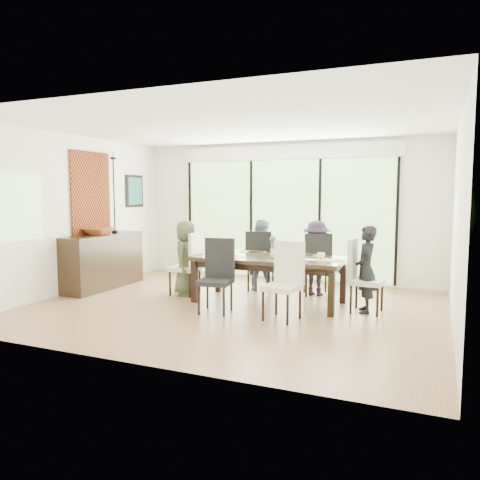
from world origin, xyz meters
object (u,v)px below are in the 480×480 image
at_px(chair_near_right, 282,281).
at_px(cup_a, 232,250).
at_px(chair_far_left, 261,260).
at_px(bowl, 99,231).
at_px(person_right_end, 366,269).
at_px(sideboard, 103,261).
at_px(vase, 273,253).
at_px(laptop, 217,254).
at_px(chair_right_end, 367,276).
at_px(table_top, 269,259).
at_px(chair_near_left, 215,276).
at_px(cup_c, 321,256).
at_px(chair_left_end, 185,263).
at_px(cup_b, 276,255).
at_px(person_far_right, 316,258).
at_px(chair_far_right, 317,263).
at_px(person_left_end, 186,258).
at_px(person_far_left, 260,255).

bearing_deg(chair_near_right, cup_a, 149.63).
distance_m(chair_far_left, bowl, 2.92).
xyz_separation_m(person_right_end, sideboard, (-4.61, -0.09, -0.14)).
relative_size(chair_far_left, vase, 9.17).
bearing_deg(laptop, chair_near_right, -50.33).
distance_m(chair_right_end, bowl, 4.66).
distance_m(table_top, laptop, 0.86).
bearing_deg(cup_a, vase, -7.59).
distance_m(person_right_end, laptop, 2.33).
height_order(chair_far_left, sideboard, chair_far_left).
bearing_deg(chair_near_left, cup_c, 28.93).
relative_size(chair_left_end, cup_b, 11.00).
bearing_deg(table_top, vase, 45.00).
bearing_deg(person_far_right, cup_b, 72.68).
bearing_deg(bowl, chair_far_right, 15.76).
distance_m(chair_far_left, person_left_end, 1.34).
bearing_deg(bowl, person_far_right, 15.47).
bearing_deg(table_top, person_far_right, 56.47).
bearing_deg(person_left_end, cup_a, -87.95).
height_order(chair_left_end, chair_far_right, same).
height_order(person_right_end, person_far_left, same).
bearing_deg(vase, cup_a, 172.41).
bearing_deg(chair_left_end, person_right_end, 87.68).
height_order(chair_left_end, chair_right_end, same).
bearing_deg(laptop, bowl, 161.61).
bearing_deg(chair_near_left, cup_b, 42.03).
height_order(table_top, cup_b, cup_b).
distance_m(chair_left_end, chair_near_right, 2.18).
bearing_deg(chair_left_end, chair_right_end, 87.68).
distance_m(cup_a, bowl, 2.47).
height_order(chair_left_end, cup_b, chair_left_end).
bearing_deg(cup_a, chair_far_left, 70.35).
height_order(chair_far_left, cup_c, chair_far_left).
distance_m(person_far_right, vase, 0.94).
bearing_deg(cup_a, bowl, -172.06).
height_order(person_right_end, cup_b, person_right_end).
relative_size(chair_near_left, laptop, 3.33).
xyz_separation_m(chair_far_right, laptop, (-1.40, -0.95, 0.21)).
height_order(person_far_left, laptop, person_far_left).
height_order(chair_left_end, person_far_right, person_far_right).
bearing_deg(cup_c, person_left_end, -177.49).
bearing_deg(chair_near_left, vase, 51.33).
bearing_deg(chair_far_left, cup_c, 139.98).
xyz_separation_m(chair_near_right, sideboard, (-3.63, 0.78, -0.05)).
bearing_deg(cup_b, laptop, 180.00).
distance_m(chair_far_right, cup_c, 0.83).
relative_size(chair_near_right, sideboard, 0.62).
distance_m(chair_far_right, vase, 0.98).
height_order(person_left_end, person_far_left, same).
distance_m(chair_right_end, cup_c, 0.75).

